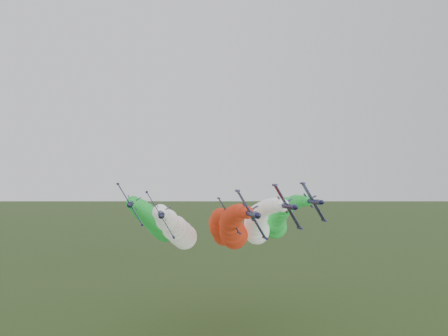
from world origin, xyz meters
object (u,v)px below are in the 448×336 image
(jet_inner_left, at_px, (176,229))
(jet_outer_right, at_px, (278,218))
(jet_trail, at_px, (221,228))
(jet_outer_left, at_px, (155,221))
(jet_lead, at_px, (233,229))
(jet_inner_right, at_px, (257,224))

(jet_inner_left, xyz_separation_m, jet_outer_right, (30.64, 8.67, 1.82))
(jet_trail, bearing_deg, jet_outer_left, -152.70)
(jet_lead, distance_m, jet_inner_right, 9.76)
(jet_outer_left, xyz_separation_m, jet_outer_right, (36.15, 0.69, 0.29))
(jet_lead, xyz_separation_m, jet_inner_left, (-14.15, 6.75, -0.51))
(jet_lead, distance_m, jet_outer_right, 22.61)
(jet_lead, height_order, jet_trail, jet_lead)
(jet_inner_right, relative_size, jet_outer_right, 1.00)
(jet_inner_right, bearing_deg, jet_outer_left, 161.95)
(jet_inner_left, height_order, jet_outer_right, jet_outer_right)
(jet_lead, xyz_separation_m, jet_outer_left, (-19.66, 14.74, 1.01))
(jet_inner_left, bearing_deg, jet_inner_right, -2.53)
(jet_outer_left, height_order, jet_trail, jet_outer_left)
(jet_inner_right, xyz_separation_m, jet_outer_left, (-27.49, 8.96, 0.29))
(jet_inner_left, distance_m, jet_trail, 23.92)
(jet_inner_right, bearing_deg, jet_trail, 109.70)
(jet_lead, bearing_deg, jet_outer_left, 143.14)
(jet_lead, relative_size, jet_outer_left, 0.99)
(jet_trail, bearing_deg, jet_outer_right, -32.29)
(jet_inner_left, xyz_separation_m, jet_trail, (14.99, 18.57, -1.64))
(jet_inner_left, xyz_separation_m, jet_outer_left, (-5.51, 7.99, 1.52))
(jet_inner_right, xyz_separation_m, jet_trail, (-7.00, 19.54, -2.87))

